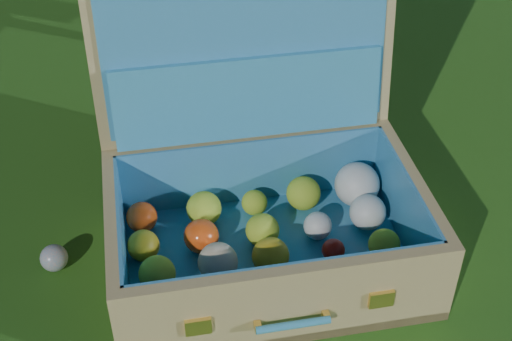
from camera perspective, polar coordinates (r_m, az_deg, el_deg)
The scene contains 3 objects.
ground at distance 1.61m, azimuth -0.43°, elevation -6.76°, with size 60.00×60.00×0.00m, color #215114.
stray_ball at distance 1.62m, azimuth -15.86°, elevation -6.74°, with size 0.06×0.06×0.06m, color teal.
suitcase at distance 1.54m, azimuth 0.34°, elevation -0.41°, with size 0.71×0.61×0.64m.
Camera 1 is at (-0.31, -1.09, 1.14)m, focal length 50.00 mm.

